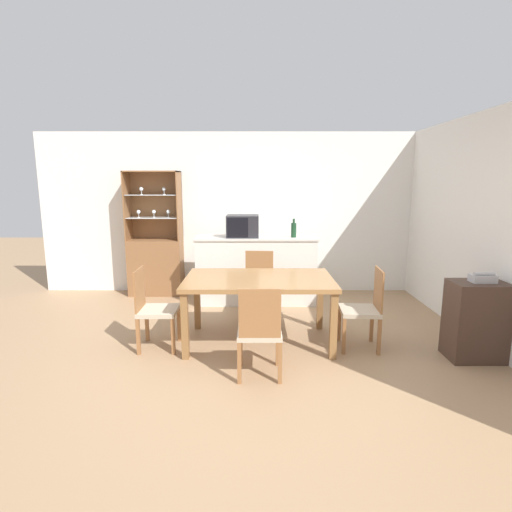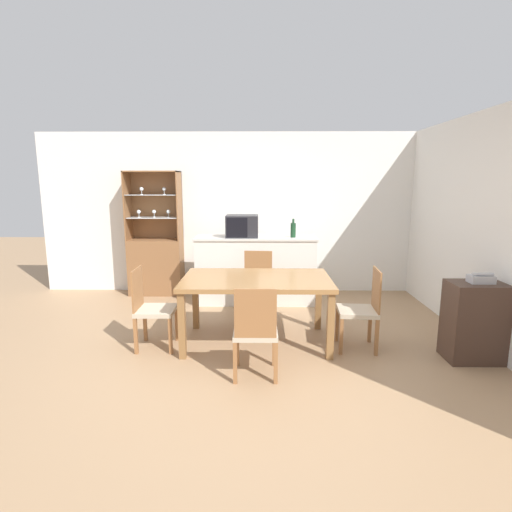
{
  "view_description": "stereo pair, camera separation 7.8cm",
  "coord_description": "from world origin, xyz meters",
  "px_view_note": "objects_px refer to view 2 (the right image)",
  "views": [
    {
      "loc": [
        0.07,
        -3.83,
        1.78
      ],
      "look_at": [
        0.08,
        1.18,
        0.85
      ],
      "focal_mm": 28.0,
      "sensor_mm": 36.0,
      "label": 1
    },
    {
      "loc": [
        0.14,
        -3.83,
        1.78
      ],
      "look_at": [
        0.08,
        1.18,
        0.85
      ],
      "focal_mm": 28.0,
      "sensor_mm": 36.0,
      "label": 2
    }
  ],
  "objects_px": {
    "display_cabinet": "(156,258)",
    "telephone": "(481,279)",
    "dining_chair_side_left_near": "(152,308)",
    "dining_chair_side_right_near": "(361,309)",
    "side_cabinet": "(474,322)",
    "dining_chair_head_near": "(256,332)",
    "dining_table": "(256,285)",
    "wine_bottle": "(293,230)",
    "microwave": "(242,226)",
    "dining_chair_head_far": "(257,286)"
  },
  "relations": [
    {
      "from": "dining_table",
      "to": "dining_chair_head_far",
      "type": "height_order",
      "value": "dining_chair_head_far"
    },
    {
      "from": "display_cabinet",
      "to": "dining_chair_side_left_near",
      "type": "distance_m",
      "value": 2.2
    },
    {
      "from": "display_cabinet",
      "to": "microwave",
      "type": "xyz_separation_m",
      "value": [
        1.4,
        -0.45,
        0.57
      ]
    },
    {
      "from": "dining_chair_side_left_near",
      "to": "side_cabinet",
      "type": "xyz_separation_m",
      "value": [
        3.31,
        -0.27,
        -0.04
      ]
    },
    {
      "from": "telephone",
      "to": "dining_chair_side_right_near",
      "type": "bearing_deg",
      "value": 166.27
    },
    {
      "from": "dining_chair_side_left_near",
      "to": "wine_bottle",
      "type": "relative_size",
      "value": 3.28
    },
    {
      "from": "display_cabinet",
      "to": "microwave",
      "type": "bearing_deg",
      "value": -17.91
    },
    {
      "from": "display_cabinet",
      "to": "dining_chair_head_far",
      "type": "xyz_separation_m",
      "value": [
        1.63,
        -1.19,
        -0.14
      ]
    },
    {
      "from": "display_cabinet",
      "to": "dining_chair_side_left_near",
      "type": "relative_size",
      "value": 2.21
    },
    {
      "from": "wine_bottle",
      "to": "side_cabinet",
      "type": "relative_size",
      "value": 0.33
    },
    {
      "from": "dining_chair_head_near",
      "to": "telephone",
      "type": "relative_size",
      "value": 3.84
    },
    {
      "from": "dining_chair_head_far",
      "to": "dining_table",
      "type": "bearing_deg",
      "value": 93.54
    },
    {
      "from": "dining_chair_side_left_near",
      "to": "wine_bottle",
      "type": "xyz_separation_m",
      "value": [
        1.64,
        1.63,
        0.66
      ]
    },
    {
      "from": "dining_chair_side_left_near",
      "to": "dining_chair_head_near",
      "type": "bearing_deg",
      "value": 58.71
    },
    {
      "from": "dining_table",
      "to": "dining_chair_head_far",
      "type": "bearing_deg",
      "value": 89.79
    },
    {
      "from": "dining_table",
      "to": "dining_chair_side_left_near",
      "type": "height_order",
      "value": "dining_chair_side_left_near"
    },
    {
      "from": "dining_chair_side_left_near",
      "to": "side_cabinet",
      "type": "distance_m",
      "value": 3.32
    },
    {
      "from": "wine_bottle",
      "to": "display_cabinet",
      "type": "bearing_deg",
      "value": 166.59
    },
    {
      "from": "dining_chair_head_near",
      "to": "telephone",
      "type": "bearing_deg",
      "value": 9.75
    },
    {
      "from": "dining_chair_head_near",
      "to": "microwave",
      "type": "relative_size",
      "value": 1.9
    },
    {
      "from": "dining_chair_side_right_near",
      "to": "dining_chair_head_far",
      "type": "xyz_separation_m",
      "value": [
        -1.12,
        0.96,
        0.0
      ]
    },
    {
      "from": "side_cabinet",
      "to": "display_cabinet",
      "type": "bearing_deg",
      "value": 147.72
    },
    {
      "from": "dining_chair_side_right_near",
      "to": "dining_chair_head_far",
      "type": "bearing_deg",
      "value": 53.57
    },
    {
      "from": "display_cabinet",
      "to": "dining_chair_head_far",
      "type": "height_order",
      "value": "display_cabinet"
    },
    {
      "from": "display_cabinet",
      "to": "dining_chair_head_near",
      "type": "height_order",
      "value": "display_cabinet"
    },
    {
      "from": "dining_chair_head_near",
      "to": "dining_chair_side_left_near",
      "type": "distance_m",
      "value": 1.31
    },
    {
      "from": "dining_chair_side_right_near",
      "to": "dining_chair_head_near",
      "type": "height_order",
      "value": "same"
    },
    {
      "from": "microwave",
      "to": "telephone",
      "type": "bearing_deg",
      "value": -38.74
    },
    {
      "from": "side_cabinet",
      "to": "dining_chair_head_near",
      "type": "bearing_deg",
      "value": -169.89
    },
    {
      "from": "dining_table",
      "to": "telephone",
      "type": "relative_size",
      "value": 7.07
    },
    {
      "from": "dining_table",
      "to": "dining_chair_side_right_near",
      "type": "bearing_deg",
      "value": -7.61
    },
    {
      "from": "dining_chair_head_far",
      "to": "microwave",
      "type": "relative_size",
      "value": 1.9
    },
    {
      "from": "display_cabinet",
      "to": "dining_chair_side_right_near",
      "type": "distance_m",
      "value": 3.49
    },
    {
      "from": "display_cabinet",
      "to": "telephone",
      "type": "distance_m",
      "value": 4.54
    },
    {
      "from": "microwave",
      "to": "wine_bottle",
      "type": "relative_size",
      "value": 1.72
    },
    {
      "from": "microwave",
      "to": "side_cabinet",
      "type": "relative_size",
      "value": 0.58
    },
    {
      "from": "dining_table",
      "to": "dining_chair_side_left_near",
      "type": "xyz_separation_m",
      "value": [
        -1.13,
        -0.15,
        -0.23
      ]
    },
    {
      "from": "dining_chair_side_left_near",
      "to": "side_cabinet",
      "type": "height_order",
      "value": "dining_chair_side_left_near"
    },
    {
      "from": "display_cabinet",
      "to": "side_cabinet",
      "type": "height_order",
      "value": "display_cabinet"
    },
    {
      "from": "dining_chair_side_left_near",
      "to": "dining_chair_side_right_near",
      "type": "bearing_deg",
      "value": 88.99
    },
    {
      "from": "display_cabinet",
      "to": "wine_bottle",
      "type": "relative_size",
      "value": 7.24
    },
    {
      "from": "dining_chair_side_left_near",
      "to": "dining_table",
      "type": "bearing_deg",
      "value": 96.54
    },
    {
      "from": "dining_table",
      "to": "telephone",
      "type": "xyz_separation_m",
      "value": [
        2.21,
        -0.42,
        0.18
      ]
    },
    {
      "from": "dining_chair_side_right_near",
      "to": "microwave",
      "type": "height_order",
      "value": "microwave"
    },
    {
      "from": "display_cabinet",
      "to": "wine_bottle",
      "type": "height_order",
      "value": "display_cabinet"
    },
    {
      "from": "dining_chair_side_right_near",
      "to": "dining_chair_head_far",
      "type": "height_order",
      "value": "same"
    },
    {
      "from": "dining_table",
      "to": "dining_chair_side_right_near",
      "type": "height_order",
      "value": "dining_chair_side_right_near"
    },
    {
      "from": "telephone",
      "to": "dining_chair_side_left_near",
      "type": "bearing_deg",
      "value": 175.41
    },
    {
      "from": "side_cabinet",
      "to": "telephone",
      "type": "distance_m",
      "value": 0.44
    },
    {
      "from": "dining_chair_head_near",
      "to": "dining_chair_side_left_near",
      "type": "height_order",
      "value": "same"
    }
  ]
}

